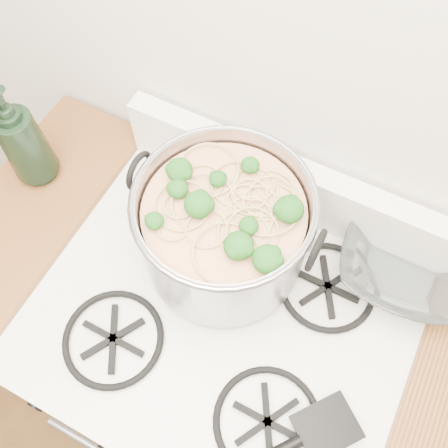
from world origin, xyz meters
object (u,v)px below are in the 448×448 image
at_px(gas_range, 223,365).
at_px(stock_pot, 224,230).
at_px(glass_bowl, 402,265).
at_px(spatula, 327,426).
at_px(bottle, 20,137).

bearing_deg(gas_range, stock_pot, 115.56).
bearing_deg(glass_bowl, spatula, -93.39).
bearing_deg(bottle, spatula, -19.44).
height_order(spatula, bottle, bottle).
distance_m(glass_bowl, bottle, 0.85).
relative_size(gas_range, bottle, 3.48).
height_order(stock_pot, bottle, bottle).
height_order(gas_range, stock_pot, stock_pot).
distance_m(gas_range, bottle, 0.83).
relative_size(gas_range, spatula, 2.98).
xyz_separation_m(gas_range, glass_bowl, (0.29, 0.26, 0.50)).
xyz_separation_m(stock_pot, bottle, (-0.48, -0.01, 0.02)).
bearing_deg(stock_pot, bottle, -178.75).
bearing_deg(stock_pot, gas_range, -64.44).
relative_size(stock_pot, spatula, 1.20).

